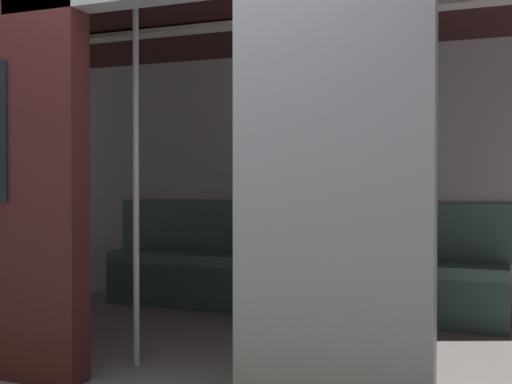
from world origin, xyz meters
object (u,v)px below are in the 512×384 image
train_car (236,118)px  person_seated (308,232)px  bench_seat (291,271)px  handbag (259,245)px  book (349,257)px  grab_pole_door (136,182)px

train_car → person_seated: bearing=-103.2°
bench_seat → handbag: 0.36m
train_car → person_seated: 1.27m
bench_seat → person_seated: size_ratio=2.78×
bench_seat → person_seated: person_seated is taller
person_seated → train_car: bearing=76.8°
book → grab_pole_door: size_ratio=0.10×
bench_seat → book: book is taller
person_seated → handbag: bearing=-12.5°
train_car → book: 1.58m
handbag → book: bearing=-176.7°
book → grab_pole_door: bearing=62.9°
bench_seat → handbag: handbag is taller
grab_pole_door → handbag: bearing=-93.2°
person_seated → book: person_seated is taller
train_car → grab_pole_door: bearing=64.6°
handbag → grab_pole_door: size_ratio=0.12×
person_seated → book: (-0.30, -0.15, -0.20)m
train_car → book: size_ratio=29.09×
train_car → grab_pole_door: train_car is taller
train_car → handbag: 1.44m
bench_seat → person_seated: 0.37m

